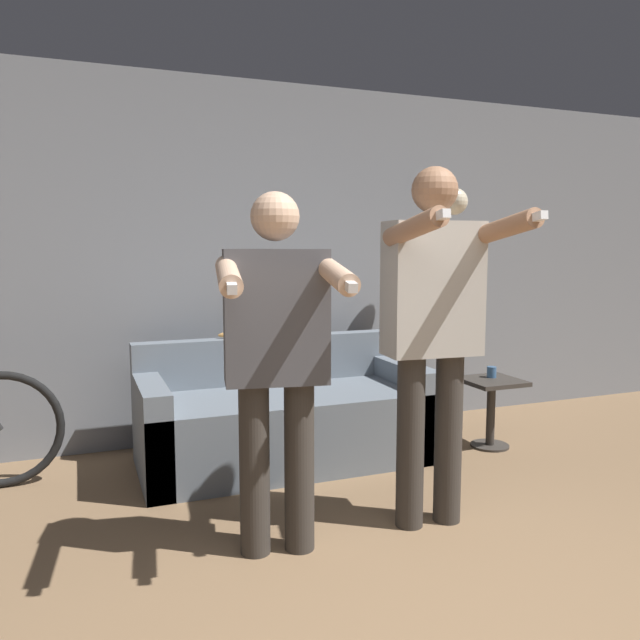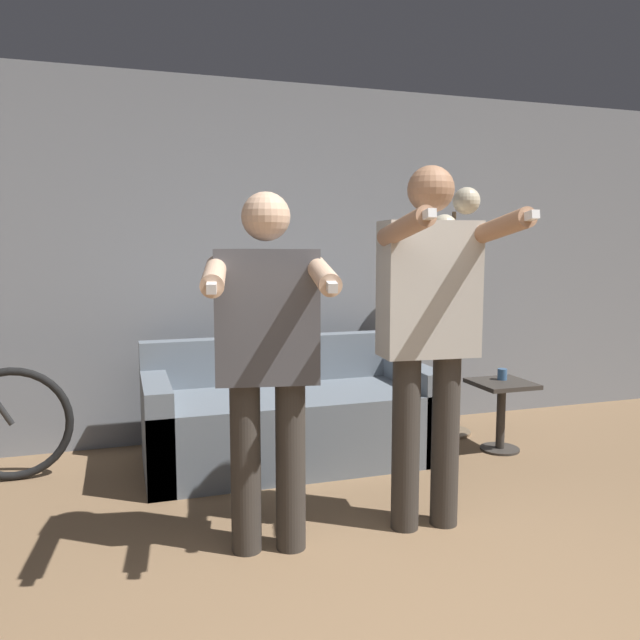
% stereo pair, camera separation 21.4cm
% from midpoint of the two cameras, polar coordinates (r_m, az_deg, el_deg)
% --- Properties ---
extents(wall_back, '(10.00, 0.05, 2.60)m').
position_cam_midpoint_polar(wall_back, '(4.66, -7.03, 5.26)').
color(wall_back, gray).
rests_on(wall_back, ground_plane).
extents(couch, '(1.87, 0.84, 0.79)m').
position_cam_midpoint_polar(couch, '(4.17, -4.74, -9.06)').
color(couch, slate).
rests_on(couch, ground_plane).
extents(person_left, '(0.61, 0.74, 1.66)m').
position_cam_midpoint_polar(person_left, '(2.81, -6.17, -2.61)').
color(person_left, '#38332D').
rests_on(person_left, ground_plane).
extents(person_right, '(0.58, 0.70, 1.80)m').
position_cam_midpoint_polar(person_right, '(3.10, 8.42, 0.04)').
color(person_right, '#38332D').
rests_on(person_right, ground_plane).
extents(cat, '(0.49, 0.14, 0.19)m').
position_cam_midpoint_polar(cat, '(4.35, -6.78, -0.49)').
color(cat, tan).
rests_on(cat, couch).
extents(floor_lamp, '(0.38, 0.33, 1.85)m').
position_cam_midpoint_polar(floor_lamp, '(4.75, 9.89, 6.51)').
color(floor_lamp, '#756047').
rests_on(floor_lamp, ground_plane).
extents(side_table, '(0.39, 0.39, 0.49)m').
position_cam_midpoint_polar(side_table, '(4.56, 14.09, -7.06)').
color(side_table, '#38332D').
rests_on(side_table, ground_plane).
extents(cup, '(0.07, 0.07, 0.08)m').
position_cam_midpoint_polar(cup, '(4.59, 14.14, -4.64)').
color(cup, '#3D6693').
rests_on(cup, side_table).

